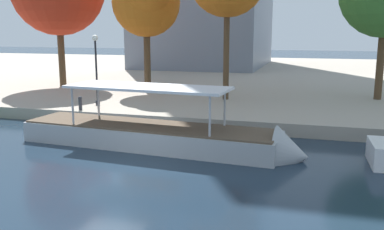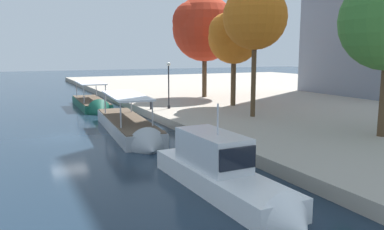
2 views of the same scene
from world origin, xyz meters
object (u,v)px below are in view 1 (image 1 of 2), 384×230
(mooring_bollard_0, at_px, (80,103))
(tree_0, at_px, (148,2))
(lamp_post, at_px, (96,64))
(tour_boat_1, at_px, (166,140))

(mooring_bollard_0, relative_size, tree_0, 0.09)
(mooring_bollard_0, xyz_separation_m, lamp_post, (0.23, 1.74, 2.20))
(mooring_bollard_0, bearing_deg, tour_boat_1, -31.05)
(tour_boat_1, height_order, tree_0, tree_0)
(tour_boat_1, bearing_deg, lamp_post, 143.11)
(tour_boat_1, relative_size, tree_0, 1.47)
(tree_0, bearing_deg, tour_boat_1, -65.11)
(lamp_post, xyz_separation_m, tree_0, (0.99, 6.52, 4.20))
(tour_boat_1, xyz_separation_m, lamp_post, (-6.77, 5.96, 3.01))
(tour_boat_1, distance_m, lamp_post, 9.51)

